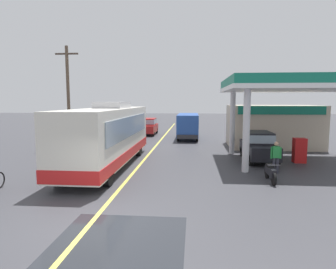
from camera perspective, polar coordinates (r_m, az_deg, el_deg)
ground at (r=28.82m, az=-1.24°, el=-0.86°), size 120.00×120.00×0.00m
lane_divider_stripe at (r=23.91m, az=-2.54°, el=-2.40°), size 0.16×50.00×0.01m
wet_puddle_patch at (r=8.09m, az=-10.13°, el=-20.98°), size 3.50×4.13×0.01m
coach_bus_main at (r=16.89m, az=-11.61°, el=-0.40°), size 2.60×11.04×3.69m
gas_station_roadside at (r=23.18m, az=21.22°, el=3.40°), size 9.10×11.95×5.10m
car_at_pump at (r=19.10m, az=17.38°, el=-1.90°), size 1.70×4.20×1.82m
minibus_opposing_lane at (r=28.99m, az=3.96°, el=2.09°), size 2.04×6.13×2.44m
motorcycle_parked_forecourt at (r=14.38m, az=19.49°, el=-7.02°), size 0.55×1.80×0.92m
pedestrian_near_pump at (r=16.00m, az=20.47°, el=-3.92°), size 0.55×0.22×1.66m
car_trailing_behind_bus at (r=32.45m, az=-3.85°, el=1.76°), size 1.70×4.20×1.82m
utility_pole_roadside at (r=24.03m, az=-19.02°, el=7.22°), size 1.80×0.24×7.94m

